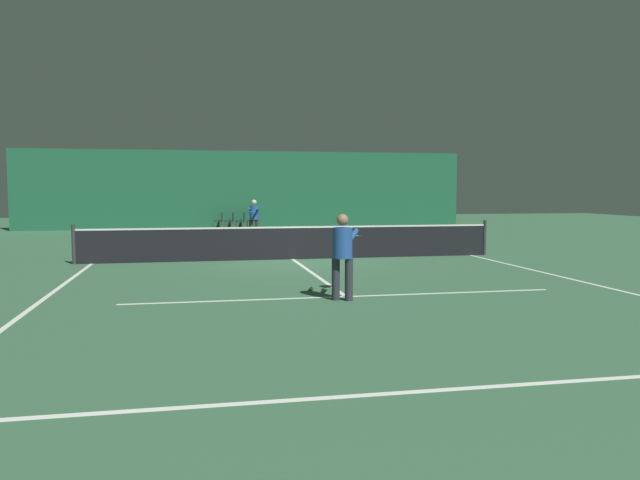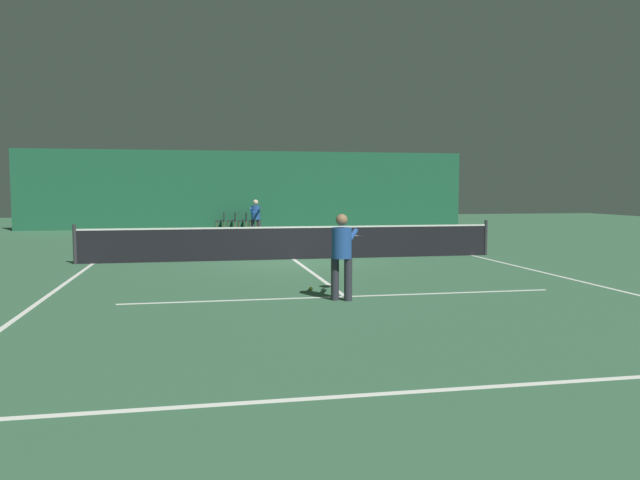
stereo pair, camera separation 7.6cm
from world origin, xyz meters
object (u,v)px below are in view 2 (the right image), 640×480
at_px(tennis_net, 293,242).
at_px(courtside_chair_3, 255,219).
at_px(player_far, 256,216).
at_px(courtside_chair_1, 233,220).
at_px(courtside_chair_2, 244,219).
at_px(courtside_chair_0, 222,220).
at_px(tennis_ball, 311,288).
at_px(player_near, 342,250).

relative_size(tennis_net, courtside_chair_3, 14.29).
distance_m(player_far, courtside_chair_1, 6.50).
height_order(tennis_net, courtside_chair_3, tennis_net).
bearing_deg(courtside_chair_1, courtside_chair_2, 90.00).
bearing_deg(courtside_chair_3, courtside_chair_1, -90.00).
bearing_deg(courtside_chair_2, courtside_chair_1, -90.00).
xyz_separation_m(courtside_chair_0, tennis_ball, (0.99, -19.74, -0.45)).
height_order(courtside_chair_0, courtside_chair_3, same).
bearing_deg(courtside_chair_0, courtside_chair_3, 90.00).
distance_m(courtside_chair_0, courtside_chair_3, 1.68).
xyz_separation_m(courtside_chair_0, courtside_chair_2, (1.12, 0.00, 0.00)).
xyz_separation_m(courtside_chair_3, tennis_ball, (-0.69, -19.74, -0.45)).
xyz_separation_m(tennis_net, courtside_chair_2, (-0.37, 14.22, -0.03)).
xyz_separation_m(player_near, courtside_chair_2, (-0.23, 20.95, -0.43)).
distance_m(player_near, player_far, 14.49).
distance_m(player_far, courtside_chair_0, 6.57).
bearing_deg(player_near, tennis_ball, 43.85).
height_order(player_far, courtside_chair_3, player_far).
bearing_deg(courtside_chair_2, tennis_ball, -0.38).
bearing_deg(player_far, courtside_chair_0, -160.17).
bearing_deg(tennis_net, player_far, 92.69).
relative_size(courtside_chair_0, courtside_chair_1, 1.00).
bearing_deg(courtside_chair_1, courtside_chair_3, 90.00).
height_order(player_far, courtside_chair_0, player_far).
bearing_deg(player_far, courtside_chair_2, -170.03).
bearing_deg(courtside_chair_3, tennis_net, -0.77).
distance_m(tennis_net, courtside_chair_3, 14.22).
relative_size(player_near, courtside_chair_0, 1.87).
bearing_deg(courtside_chair_3, tennis_ball, -2.01).
height_order(courtside_chair_2, tennis_ball, courtside_chair_2).
xyz_separation_m(player_far, courtside_chair_0, (-1.13, 6.46, -0.44)).
bearing_deg(courtside_chair_3, courtside_chair_2, -90.00).
relative_size(player_near, courtside_chair_1, 1.87).
bearing_deg(player_far, player_near, 10.80).
bearing_deg(player_near, courtside_chair_3, 26.32).
bearing_deg(courtside_chair_2, player_near, 0.63).
xyz_separation_m(courtside_chair_1, courtside_chair_2, (0.56, 0.00, 0.00)).
distance_m(player_near, courtside_chair_3, 20.95).
height_order(player_near, courtside_chair_2, player_near).
relative_size(courtside_chair_0, courtside_chair_2, 1.00).
distance_m(tennis_net, player_far, 7.78).
relative_size(tennis_net, courtside_chair_0, 14.29).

